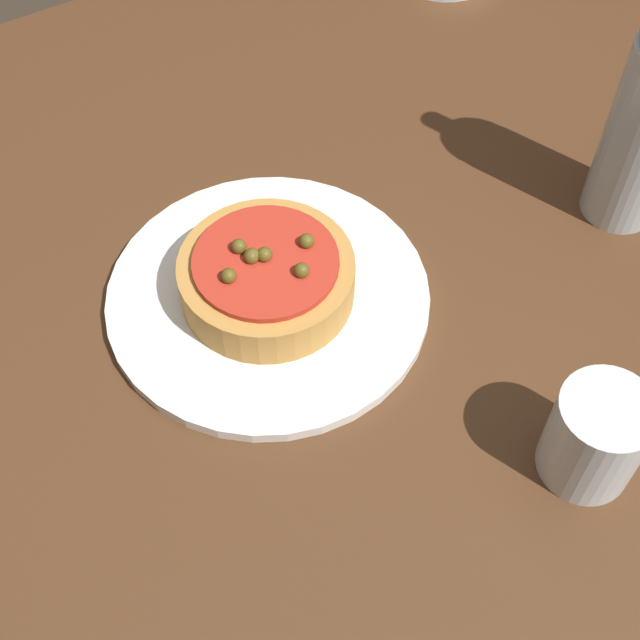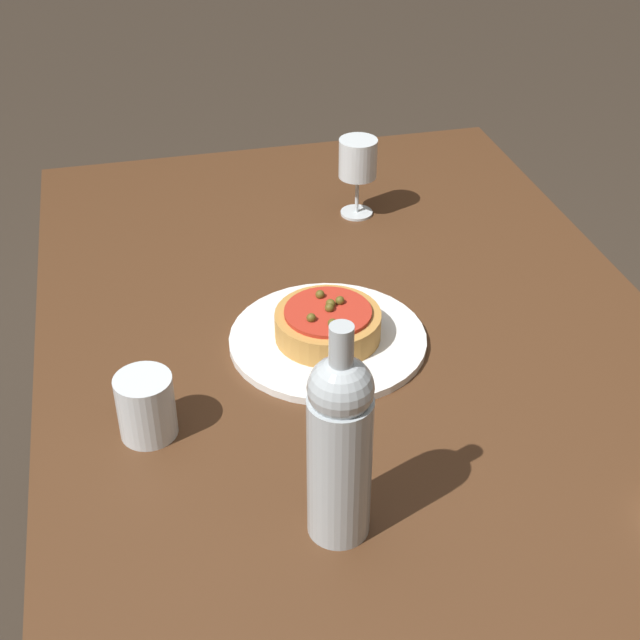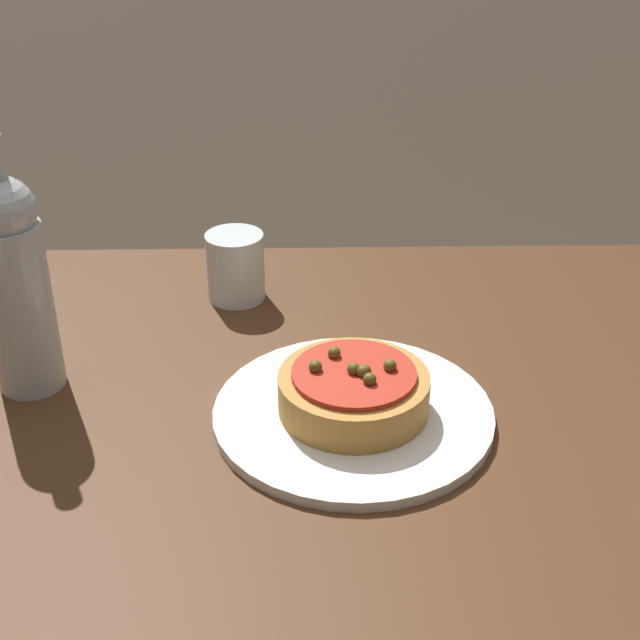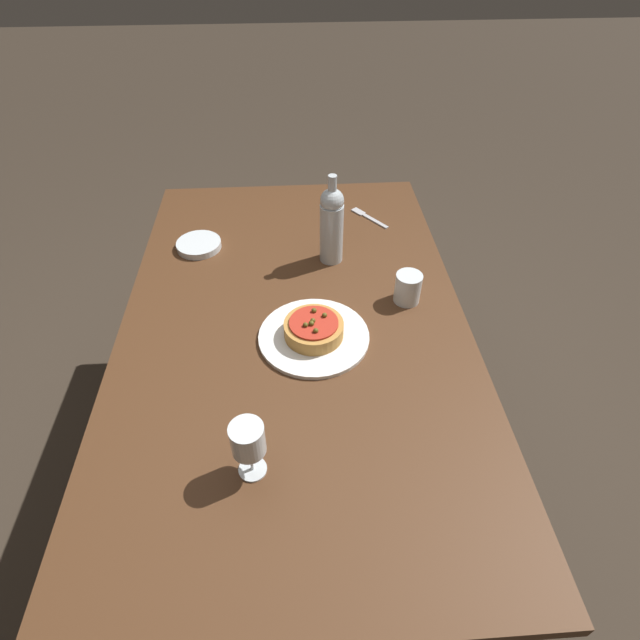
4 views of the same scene
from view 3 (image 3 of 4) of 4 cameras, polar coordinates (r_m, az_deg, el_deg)
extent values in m
cube|color=#4C2D19|center=(0.93, -1.96, -9.06)|extent=(1.59, 0.97, 0.03)
cylinder|color=white|center=(0.96, 2.13, -6.01)|extent=(0.30, 0.30, 0.01)
cylinder|color=#BC843D|center=(0.94, 2.16, -4.68)|extent=(0.16, 0.16, 0.04)
cylinder|color=#B72D1E|center=(0.93, 2.19, -3.46)|extent=(0.13, 0.13, 0.01)
sphere|color=brown|center=(0.92, 2.78, -3.31)|extent=(0.01, 0.01, 0.01)
sphere|color=brown|center=(0.92, 2.87, -3.28)|extent=(0.01, 0.01, 0.01)
sphere|color=brown|center=(0.91, 3.20, -3.83)|extent=(0.01, 0.01, 0.01)
sphere|color=brown|center=(0.93, 4.51, -2.95)|extent=(0.01, 0.01, 0.01)
sphere|color=brown|center=(0.92, -0.30, -3.02)|extent=(0.01, 0.01, 0.01)
sphere|color=brown|center=(0.92, 2.17, -3.16)|extent=(0.01, 0.01, 0.01)
sphere|color=brown|center=(0.95, 0.91, -2.13)|extent=(0.01, 0.01, 0.01)
cylinder|color=#B2BCC1|center=(1.02, -18.66, 0.72)|extent=(0.07, 0.07, 0.19)
sphere|color=#B2BCC1|center=(0.97, -19.73, 6.62)|extent=(0.07, 0.07, 0.07)
cylinder|color=silver|center=(1.18, -5.43, 3.43)|extent=(0.08, 0.08, 0.09)
camera|label=1|loc=(1.27, 13.15, 33.48)|focal=50.00mm
camera|label=2|loc=(1.47, -53.25, 29.06)|focal=50.00mm
camera|label=4|loc=(1.30, 65.04, 33.11)|focal=28.00mm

